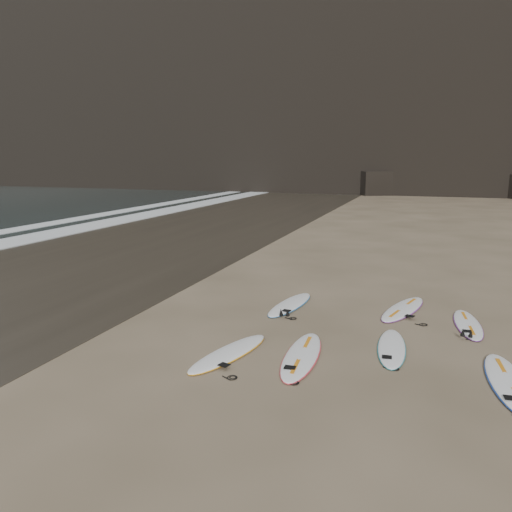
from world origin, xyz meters
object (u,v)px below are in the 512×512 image
at_px(surfboard_0, 229,353).
at_px(surfboard_5, 290,304).
at_px(surfboard_3, 509,382).
at_px(surfboard_7, 468,324).
at_px(surfboard_1, 302,355).
at_px(surfboard_2, 392,347).
at_px(surfboard_6, 403,309).

height_order(surfboard_0, surfboard_5, same).
xyz_separation_m(surfboard_3, surfboard_7, (-0.47, 3.12, -0.01)).
xyz_separation_m(surfboard_0, surfboard_7, (4.66, 3.50, -0.00)).
bearing_deg(surfboard_0, surfboard_3, 18.52).
bearing_deg(surfboard_7, surfboard_3, -86.52).
xyz_separation_m(surfboard_1, surfboard_7, (3.24, 3.15, -0.01)).
relative_size(surfboard_2, surfboard_3, 0.87).
bearing_deg(surfboard_2, surfboard_5, 136.80).
distance_m(surfboard_3, surfboard_6, 4.35).
relative_size(surfboard_3, surfboard_7, 1.14).
relative_size(surfboard_3, surfboard_6, 1.01).
distance_m(surfboard_0, surfboard_3, 5.14).
height_order(surfboard_1, surfboard_7, surfboard_1).
bearing_deg(surfboard_5, surfboard_7, 5.69).
xyz_separation_m(surfboard_0, surfboard_2, (3.07, 1.38, -0.00)).
xyz_separation_m(surfboard_0, surfboard_1, (1.42, 0.35, 0.00)).
relative_size(surfboard_0, surfboard_2, 1.08).
height_order(surfboard_2, surfboard_5, surfboard_5).
xyz_separation_m(surfboard_1, surfboard_2, (1.66, 1.03, -0.01)).
distance_m(surfboard_5, surfboard_7, 4.40).
bearing_deg(surfboard_6, surfboard_3, -47.08).
bearing_deg(surfboard_6, surfboard_0, -110.83).
relative_size(surfboard_1, surfboard_5, 1.06).
distance_m(surfboard_2, surfboard_6, 2.86).
bearing_deg(surfboard_7, surfboard_0, -148.20).
distance_m(surfboard_6, surfboard_7, 1.69).
bearing_deg(surfboard_5, surfboard_6, 19.14).
distance_m(surfboard_2, surfboard_5, 3.62).
relative_size(surfboard_0, surfboard_5, 0.99).
bearing_deg(surfboard_3, surfboard_2, 149.19).
relative_size(surfboard_1, surfboard_3, 1.00).
distance_m(surfboard_3, surfboard_5, 5.87).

